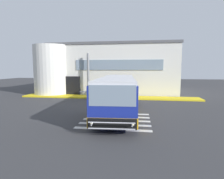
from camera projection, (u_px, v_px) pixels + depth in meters
ground_plane at (100, 106)px, 16.28m from camera, size 80.00×90.00×0.02m
bay_paint_stripes at (116, 120)px, 11.86m from camera, size 4.40×3.96×0.01m
terminal_building at (111, 69)px, 27.32m from camera, size 18.19×13.80×6.57m
boarding_curb at (108, 97)px, 20.99m from camera, size 20.39×2.00×0.15m
entry_support_column at (88, 75)px, 21.65m from camera, size 0.28×0.28×5.00m
bus_main_foreground at (117, 95)px, 14.13m from camera, size 3.28×11.06×2.70m
passenger_near_column at (93, 88)px, 20.83m from camera, size 0.51×0.51×1.68m
passenger_by_doorway at (102, 88)px, 21.09m from camera, size 0.54×0.37×1.68m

